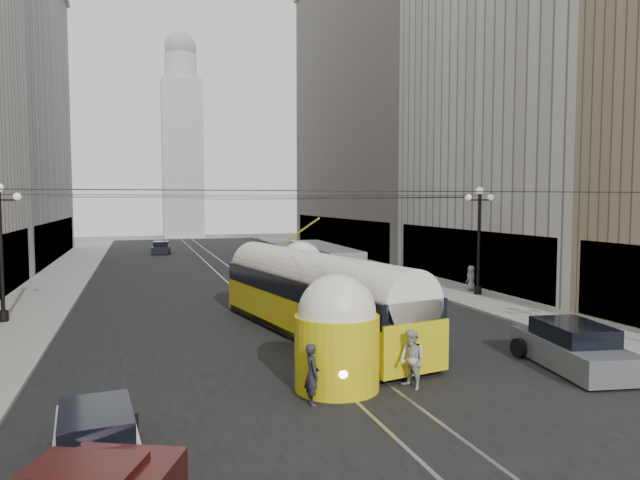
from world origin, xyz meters
TOP-DOWN VIEW (x-y plane):
  - ground at (0.00, 0.00)m, footprint 170.00×170.00m
  - road at (0.00, 32.50)m, footprint 20.00×85.00m
  - sidewalk_left at (-12.00, 36.00)m, footprint 4.00×72.00m
  - sidewalk_right at (12.00, 36.00)m, footprint 4.00×72.00m
  - rail_left at (-0.75, 32.50)m, footprint 0.12×85.00m
  - rail_right at (0.75, 32.50)m, footprint 0.12×85.00m
  - building_right_far at (20.00, 48.00)m, footprint 12.60×32.60m
  - distant_tower at (0.00, 80.00)m, footprint 6.00×6.00m
  - lamppost_left_mid at (-12.60, 18.00)m, footprint 1.86×0.44m
  - lamppost_right_mid at (12.60, 18.00)m, footprint 1.86×0.44m
  - catenary at (0.12, 31.49)m, footprint 25.00×72.00m
  - streetcar at (0.43, 11.55)m, footprint 5.22×16.00m
  - city_bus at (5.04, 24.59)m, footprint 2.62×10.86m
  - sedan_silver at (-7.50, 1.59)m, footprint 2.03×4.20m
  - sedan_grey at (7.50, 4.45)m, footprint 2.83×5.23m
  - sedan_white_far at (3.90, 42.62)m, footprint 2.12×4.47m
  - sedan_dark_far at (-4.35, 52.24)m, footprint 2.15×4.35m
  - pedestrian_crossing_a at (-2.00, 3.81)m, footprint 0.42×0.64m
  - pedestrian_crossing_b at (1.29, 4.18)m, footprint 0.91×1.04m
  - pedestrian_sidewalk_right at (12.94, 19.28)m, footprint 0.88×0.72m

SIDE VIEW (x-z plane):
  - ground at x=0.00m, z-range 0.00..0.00m
  - road at x=0.00m, z-range -0.01..0.01m
  - rail_left at x=-0.75m, z-range -0.02..0.02m
  - rail_right at x=0.75m, z-range -0.02..0.02m
  - sidewalk_left at x=-12.00m, z-range 0.00..0.15m
  - sidewalk_right at x=12.00m, z-range 0.00..0.15m
  - sedan_silver at x=-7.50m, z-range -0.06..1.22m
  - sedan_dark_far at x=-4.35m, z-range -0.06..1.26m
  - sedan_white_far at x=3.90m, z-range -0.06..1.31m
  - sedan_grey at x=7.50m, z-range -0.07..1.49m
  - pedestrian_crossing_a at x=-2.00m, z-range 0.00..1.73m
  - pedestrian_crossing_b at x=1.29m, z-range 0.00..1.81m
  - pedestrian_sidewalk_right at x=12.94m, z-range 0.15..1.71m
  - city_bus at x=5.04m, z-range 0.13..2.87m
  - streetcar at x=0.43m, z-range -0.04..3.52m
  - lamppost_left_mid at x=-12.60m, z-range 0.56..6.93m
  - lamppost_right_mid at x=12.60m, z-range 0.56..6.93m
  - catenary at x=0.12m, z-range 5.77..6.00m
  - distant_tower at x=0.00m, z-range -0.71..30.65m
  - building_right_far at x=20.00m, z-range 0.01..32.61m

